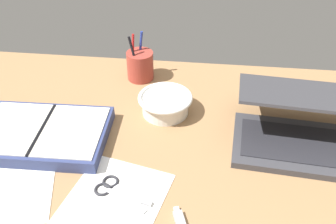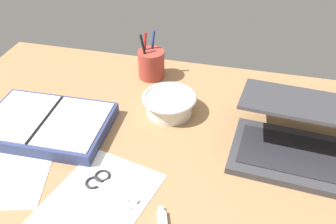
{
  "view_description": "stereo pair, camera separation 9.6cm",
  "coord_description": "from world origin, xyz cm",
  "px_view_note": "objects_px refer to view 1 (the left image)",
  "views": [
    {
      "loc": [
        6.91,
        -64.76,
        67.56
      ],
      "look_at": [
        -1.81,
        11.5,
        9.0
      ],
      "focal_mm": 40.0,
      "sensor_mm": 36.0,
      "label": 1
    },
    {
      "loc": [
        16.4,
        -63.07,
        67.56
      ],
      "look_at": [
        -1.81,
        11.5,
        9.0
      ],
      "focal_mm": 40.0,
      "sensor_mm": 36.0,
      "label": 2
    }
  ],
  "objects_px": {
    "laptop": "(301,128)",
    "pen_cup": "(140,65)",
    "planner": "(43,134)",
    "scissors": "(113,189)",
    "bowl": "(165,103)"
  },
  "relations": [
    {
      "from": "planner",
      "to": "scissors",
      "type": "bearing_deg",
      "value": -35.8
    },
    {
      "from": "laptop",
      "to": "bowl",
      "type": "xyz_separation_m",
      "value": [
        -0.36,
        0.09,
        -0.02
      ]
    },
    {
      "from": "laptop",
      "to": "planner",
      "type": "bearing_deg",
      "value": -169.74
    },
    {
      "from": "laptop",
      "to": "planner",
      "type": "xyz_separation_m",
      "value": [
        -0.66,
        -0.07,
        -0.03
      ]
    },
    {
      "from": "pen_cup",
      "to": "scissors",
      "type": "bearing_deg",
      "value": -87.79
    },
    {
      "from": "pen_cup",
      "to": "planner",
      "type": "distance_m",
      "value": 0.39
    },
    {
      "from": "laptop",
      "to": "pen_cup",
      "type": "relative_size",
      "value": 2.3
    },
    {
      "from": "laptop",
      "to": "pen_cup",
      "type": "distance_m",
      "value": 0.53
    },
    {
      "from": "planner",
      "to": "laptop",
      "type": "bearing_deg",
      "value": 4.16
    },
    {
      "from": "laptop",
      "to": "scissors",
      "type": "xyz_separation_m",
      "value": [
        -0.44,
        -0.21,
        -0.04
      ]
    },
    {
      "from": "scissors",
      "to": "bowl",
      "type": "bearing_deg",
      "value": 100.92
    },
    {
      "from": "pen_cup",
      "to": "laptop",
      "type": "bearing_deg",
      "value": -29.79
    },
    {
      "from": "bowl",
      "to": "planner",
      "type": "xyz_separation_m",
      "value": [
        -0.3,
        -0.15,
        -0.01
      ]
    },
    {
      "from": "bowl",
      "to": "scissors",
      "type": "distance_m",
      "value": 0.31
    },
    {
      "from": "laptop",
      "to": "pen_cup",
      "type": "xyz_separation_m",
      "value": [
        -0.46,
        0.26,
        -0.0
      ]
    }
  ]
}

